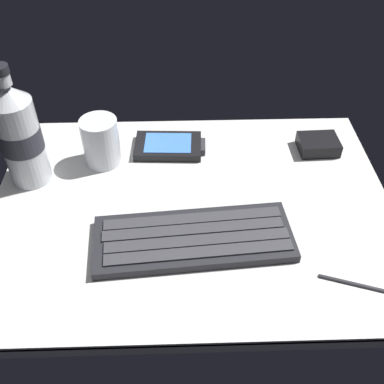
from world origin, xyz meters
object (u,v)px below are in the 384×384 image
object	(u,v)px
juice_cup	(101,143)
stylus_pen	(355,283)
charger_block	(318,144)
handheld_device	(169,146)
keyboard	(197,238)
water_bottle	(20,135)

from	to	relation	value
juice_cup	stylus_pen	size ratio (longest dim) A/B	0.89
juice_cup	charger_block	world-z (taller)	juice_cup
charger_block	stylus_pen	size ratio (longest dim) A/B	0.74
handheld_device	charger_block	size ratio (longest dim) A/B	1.86
keyboard	juice_cup	bearing A→B (deg)	129.01
handheld_device	charger_block	xyz separation A→B (cm)	(27.15, -0.98, 0.47)
keyboard	water_bottle	world-z (taller)	water_bottle
stylus_pen	water_bottle	bearing A→B (deg)	172.88
keyboard	charger_block	world-z (taller)	charger_block
keyboard	charger_block	size ratio (longest dim) A/B	4.26
charger_block	juice_cup	bearing A→B (deg)	-176.95
juice_cup	water_bottle	bearing A→B (deg)	-159.93
juice_cup	stylus_pen	world-z (taller)	juice_cup
keyboard	handheld_device	bearing A→B (deg)	100.58
handheld_device	stylus_pen	bearing A→B (deg)	-50.56
charger_block	stylus_pen	distance (cm)	29.82
keyboard	juice_cup	xyz separation A→B (cm)	(-15.75, 19.44, 3.10)
water_bottle	stylus_pen	size ratio (longest dim) A/B	2.19
handheld_device	water_bottle	xyz separation A→B (cm)	(-23.17, -7.29, 8.28)
juice_cup	charger_block	distance (cm)	38.85
water_bottle	handheld_device	bearing A→B (deg)	17.46
handheld_device	stylus_pen	xyz separation A→B (cm)	(25.28, -30.73, -0.38)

